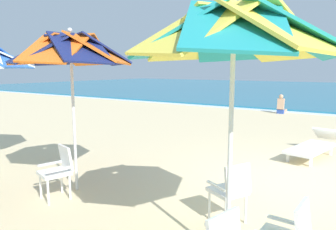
{
  "coord_description": "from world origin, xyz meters",
  "views": [
    {
      "loc": [
        0.91,
        -5.98,
        2.12
      ],
      "look_at": [
        -3.19,
        0.32,
        1.0
      ],
      "focal_mm": 33.31,
      "sensor_mm": 36.0,
      "label": 1
    }
  ],
  "objects_px": {
    "beach_umbrella_1": "(71,52)",
    "beach_umbrella_0": "(234,34)",
    "plastic_chair_1": "(231,189)",
    "plastic_chair_3": "(58,169)",
    "beachgoer_seated": "(281,107)",
    "sun_lounger_1": "(314,145)"
  },
  "relations": [
    {
      "from": "beach_umbrella_0",
      "to": "beachgoer_seated",
      "type": "relative_size",
      "value": 3.1
    },
    {
      "from": "plastic_chair_1",
      "to": "beachgoer_seated",
      "type": "distance_m",
      "value": 11.71
    },
    {
      "from": "beach_umbrella_1",
      "to": "plastic_chair_3",
      "type": "xyz_separation_m",
      "value": [
        0.04,
        -0.4,
        -1.9
      ]
    },
    {
      "from": "plastic_chair_1",
      "to": "beachgoer_seated",
      "type": "xyz_separation_m",
      "value": [
        -2.03,
        11.53,
        -0.2
      ]
    },
    {
      "from": "plastic_chair_1",
      "to": "beachgoer_seated",
      "type": "relative_size",
      "value": 0.94
    },
    {
      "from": "beach_umbrella_0",
      "to": "plastic_chair_1",
      "type": "height_order",
      "value": "beach_umbrella_0"
    },
    {
      "from": "beach_umbrella_0",
      "to": "plastic_chair_1",
      "type": "bearing_deg",
      "value": 109.63
    },
    {
      "from": "sun_lounger_1",
      "to": "beach_umbrella_0",
      "type": "bearing_deg",
      "value": -91.76
    },
    {
      "from": "beach_umbrella_1",
      "to": "beach_umbrella_0",
      "type": "bearing_deg",
      "value": -9.36
    },
    {
      "from": "plastic_chair_3",
      "to": "sun_lounger_1",
      "type": "bearing_deg",
      "value": 57.49
    },
    {
      "from": "plastic_chair_1",
      "to": "beach_umbrella_1",
      "type": "distance_m",
      "value": 3.35
    },
    {
      "from": "sun_lounger_1",
      "to": "beachgoer_seated",
      "type": "height_order",
      "value": "beachgoer_seated"
    },
    {
      "from": "beach_umbrella_0",
      "to": "beachgoer_seated",
      "type": "xyz_separation_m",
      "value": [
        -2.33,
        12.37,
        -2.16
      ]
    },
    {
      "from": "plastic_chair_1",
      "to": "beach_umbrella_1",
      "type": "bearing_deg",
      "value": -173.02
    },
    {
      "from": "beach_umbrella_1",
      "to": "plastic_chair_3",
      "type": "height_order",
      "value": "beach_umbrella_1"
    },
    {
      "from": "plastic_chair_1",
      "to": "sun_lounger_1",
      "type": "xyz_separation_m",
      "value": [
        0.45,
        4.21,
        -0.22
      ]
    },
    {
      "from": "beach_umbrella_0",
      "to": "plastic_chair_3",
      "type": "xyz_separation_m",
      "value": [
        -3.0,
        0.1,
        -1.96
      ]
    },
    {
      "from": "plastic_chair_1",
      "to": "beach_umbrella_1",
      "type": "height_order",
      "value": "beach_umbrella_1"
    },
    {
      "from": "plastic_chair_3",
      "to": "sun_lounger_1",
      "type": "height_order",
      "value": "plastic_chair_3"
    },
    {
      "from": "beachgoer_seated",
      "to": "plastic_chair_1",
      "type": "bearing_deg",
      "value": -80.02
    },
    {
      "from": "beach_umbrella_0",
      "to": "sun_lounger_1",
      "type": "height_order",
      "value": "beach_umbrella_0"
    },
    {
      "from": "beach_umbrella_1",
      "to": "beachgoer_seated",
      "type": "height_order",
      "value": "beach_umbrella_1"
    }
  ]
}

